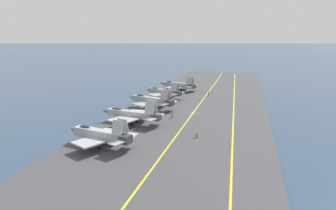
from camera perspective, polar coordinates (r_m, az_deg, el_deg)
name	(u,v)px	position (r m, az deg, el deg)	size (l,w,h in m)	color
ground_plane	(193,114)	(88.59, 4.79, -1.77)	(2000.00, 2000.00, 0.00)	#2D425B
carrier_deck	(193,114)	(88.54, 4.79, -1.64)	(220.42, 42.45, 0.40)	#424244
deck_stripe_foul_line	(233,116)	(87.30, 12.36, -1.98)	(198.38, 0.36, 0.01)	yellow
deck_stripe_centerline	(193,113)	(88.49, 4.79, -1.52)	(198.38, 0.36, 0.01)	yellow
parked_jet_nearest	(99,134)	(62.65, -12.98, -5.46)	(12.42, 15.67, 6.44)	#A8AAAF
parked_jet_second	(131,114)	(77.46, -7.01, -1.74)	(14.37, 17.53, 6.66)	#A8AAAF
parked_jet_third	(151,100)	(92.58, -3.32, 0.93)	(13.11, 17.00, 6.71)	#93999E
parked_jet_fourth	(164,92)	(108.42, -0.85, 2.55)	(13.42, 15.53, 6.19)	#93999E
parked_jet_fifth	(178,85)	(124.56, 1.85, 3.85)	(13.25, 16.74, 6.08)	#93999E
crew_yellow_vest	(197,133)	(67.24, 5.53, -5.33)	(0.26, 0.38, 1.84)	#383328
crew_purple_vest	(172,114)	(82.70, 0.79, -1.81)	(0.41, 0.30, 1.77)	#4C473D
crew_brown_vest	(209,93)	(114.14, 7.77, 2.20)	(0.42, 0.46, 1.78)	#4C473D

